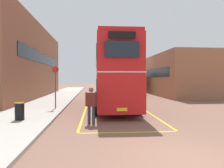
% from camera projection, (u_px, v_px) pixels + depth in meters
% --- Properties ---
extents(ground_plane, '(135.60, 135.60, 0.00)m').
position_uv_depth(ground_plane, '(120.00, 102.00, 19.89)').
color(ground_plane, brown).
extents(sidewalk_left, '(4.00, 57.60, 0.14)m').
position_uv_depth(sidewalk_left, '(53.00, 99.00, 21.68)').
color(sidewalk_left, '#A39E93').
rests_on(sidewalk_left, ground).
extents(brick_building_left, '(5.82, 21.81, 8.02)m').
position_uv_depth(brick_building_left, '(16.00, 62.00, 23.81)').
color(brick_building_left, brown).
rests_on(brick_building_left, ground).
extents(depot_building_right, '(8.50, 12.26, 5.25)m').
position_uv_depth(depot_building_right, '(188.00, 75.00, 27.52)').
color(depot_building_right, '#9E6647').
rests_on(depot_building_right, ground).
extents(double_decker_bus, '(2.92, 10.43, 4.75)m').
position_uv_depth(double_decker_bus, '(113.00, 74.00, 15.66)').
color(double_decker_bus, black).
rests_on(double_decker_bus, ground).
extents(single_deck_bus, '(3.15, 10.12, 3.02)m').
position_uv_depth(single_deck_bus, '(128.00, 82.00, 33.93)').
color(single_deck_bus, black).
rests_on(single_deck_bus, ground).
extents(pedestrian_boarding, '(0.56, 0.38, 1.75)m').
position_uv_depth(pedestrian_boarding, '(91.00, 103.00, 10.04)').
color(pedestrian_boarding, '#2D2D38').
rests_on(pedestrian_boarding, ground).
extents(litter_bin, '(0.47, 0.47, 0.85)m').
position_uv_depth(litter_bin, '(20.00, 111.00, 10.41)').
color(litter_bin, black).
rests_on(litter_bin, sidewalk_left).
extents(bus_stop_sign, '(0.44, 0.08, 2.85)m').
position_uv_depth(bus_stop_sign, '(55.00, 83.00, 14.53)').
color(bus_stop_sign, '#4C4C51').
rests_on(bus_stop_sign, sidewalk_left).
extents(bay_marking_yellow, '(4.36, 12.44, 0.01)m').
position_uv_depth(bay_marking_yellow, '(116.00, 112.00, 13.81)').
color(bay_marking_yellow, gold).
rests_on(bay_marking_yellow, ground).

